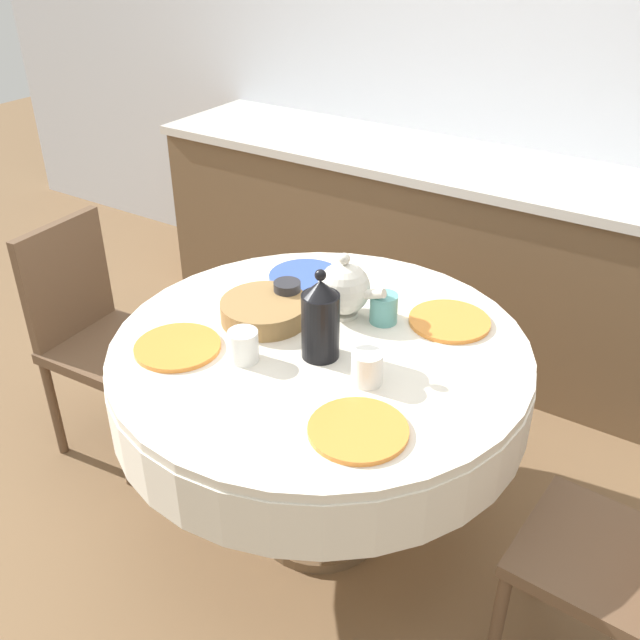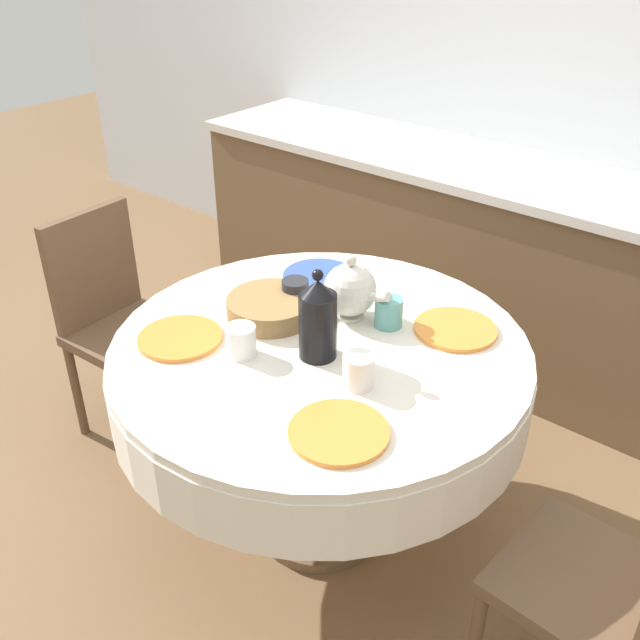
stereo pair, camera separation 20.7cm
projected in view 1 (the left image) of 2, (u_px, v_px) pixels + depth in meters
The scene contains 17 objects.
ground_plane at pixel (320, 523), 2.50m from camera, with size 12.00×12.00×0.00m, color brown.
wall_back at pixel (535, 57), 3.05m from camera, with size 7.00×0.05×2.60m.
kitchen_counter at pixel (482, 263), 3.24m from camera, with size 3.24×0.64×0.91m.
dining_table at pixel (320, 377), 2.18m from camera, with size 1.26×1.26×0.75m.
chair_left at pixel (638, 554), 1.75m from camera, with size 0.42×0.42×0.91m.
chair_right at pixel (95, 328), 2.66m from camera, with size 0.42×0.42×0.91m.
plate_near_left at pixel (178, 347), 2.09m from camera, with size 0.25×0.25×0.01m, color orange.
cup_near_left at pixel (243, 346), 2.02m from camera, with size 0.09×0.09×0.09m, color white.
plate_near_right at pixel (358, 430), 1.76m from camera, with size 0.25×0.25×0.01m, color orange.
cup_near_right at pixel (367, 368), 1.92m from camera, with size 0.09×0.09×0.09m, color white.
plate_far_left at pixel (305, 276), 2.47m from camera, with size 0.25×0.25×0.01m, color #3856AD.
cup_far_left at pixel (287, 295), 2.27m from camera, with size 0.09×0.09×0.09m, color #28282D.
plate_far_right at pixel (449, 321), 2.21m from camera, with size 0.25×0.25×0.01m, color orange.
cup_far_right at pixel (384, 308), 2.20m from camera, with size 0.09×0.09×0.09m, color #5BA39E.
coffee_carafe at pixel (320, 320), 2.00m from camera, with size 0.11×0.11×0.28m.
teapot at pixel (344, 289), 2.21m from camera, with size 0.23×0.17×0.22m.
bread_basket at pixel (265, 310), 2.22m from camera, with size 0.28×0.28×0.06m, color olive.
Camera 1 is at (0.97, -1.49, 1.90)m, focal length 40.00 mm.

